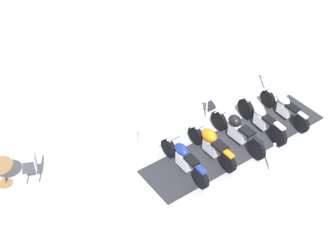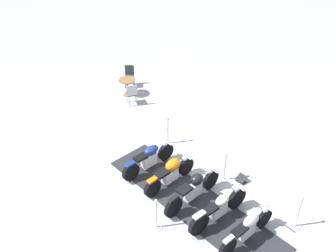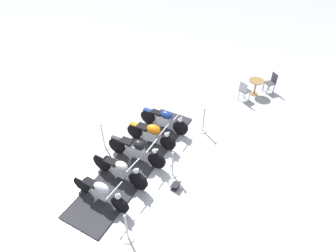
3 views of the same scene
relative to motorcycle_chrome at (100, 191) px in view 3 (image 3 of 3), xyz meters
name	(u,v)px [view 3 (image 3 of 3)]	position (x,y,z in m)	size (l,w,h in m)	color
ground_plane	(137,160)	(-0.54, -1.92, -0.50)	(80.00, 80.00, 0.00)	#A8AAB2
display_platform	(137,160)	(-0.54, -1.92, -0.48)	(6.18, 1.50, 0.05)	#28282D
motorcycle_chrome	(100,191)	(0.00, 0.00, 0.00)	(2.03, 0.94, 0.90)	black
motorcycle_cream	(120,169)	(-0.27, -0.96, -0.01)	(2.10, 0.96, 1.00)	black
motorcycle_black	(137,150)	(-0.58, -1.91, 0.04)	(2.23, 0.88, 0.95)	black
motorcycle_copper	(152,134)	(-0.86, -2.86, 0.02)	(2.00, 0.84, 0.89)	black
motorcycle_navy	(164,120)	(-1.14, -3.81, -0.01)	(2.05, 0.94, 0.90)	black
stanchion_right_front	(127,232)	(-1.16, 1.01, -0.14)	(0.34, 0.34, 1.13)	silver
stanchion_right_mid	(173,167)	(-1.92, -1.50, -0.14)	(0.31, 0.31, 1.07)	silver
stanchion_right_rear	(203,124)	(-2.67, -4.02, -0.16)	(0.36, 0.36, 1.12)	silver
stanchion_left_mid	(104,140)	(0.84, -2.33, -0.15)	(0.34, 0.34, 1.10)	silver
info_placard	(175,186)	(-2.11, -0.98, -0.42)	(0.34, 0.37, 0.22)	#333338
cafe_table	(256,84)	(-4.78, -7.24, 0.05)	(0.71, 0.71, 0.74)	olive
cafe_chair_near_table	(244,90)	(-4.24, -6.62, 0.05)	(0.56, 0.56, 0.95)	#B7B7BC
cafe_chair_across_table	(271,82)	(-5.51, -7.63, 0.04)	(0.54, 0.54, 0.95)	#2D2D33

